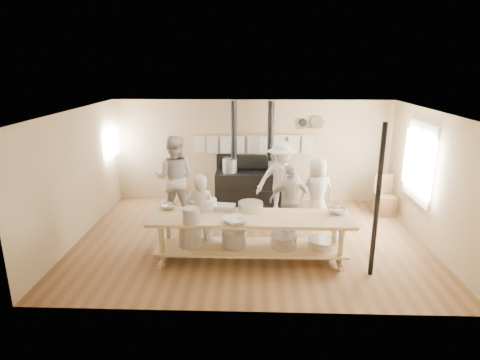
% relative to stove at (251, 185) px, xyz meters
% --- Properties ---
extents(ground, '(7.00, 7.00, 0.00)m').
position_rel_stove_xyz_m(ground, '(0.01, -2.12, -0.52)').
color(ground, brown).
rests_on(ground, ground).
extents(room_shell, '(7.00, 7.00, 7.00)m').
position_rel_stove_xyz_m(room_shell, '(0.01, -2.12, 1.10)').
color(room_shell, tan).
rests_on(room_shell, ground).
extents(window_right, '(0.09, 1.50, 1.65)m').
position_rel_stove_xyz_m(window_right, '(3.48, -1.52, 0.98)').
color(window_right, beige).
rests_on(window_right, ground).
extents(left_opening, '(0.00, 0.90, 0.90)m').
position_rel_stove_xyz_m(left_opening, '(-3.44, -0.12, 1.08)').
color(left_opening, white).
rests_on(left_opening, ground).
extents(stove, '(1.90, 0.75, 2.60)m').
position_rel_stove_xyz_m(stove, '(0.00, 0.00, 0.00)').
color(stove, black).
rests_on(stove, ground).
extents(towel_rail, '(3.00, 0.04, 0.47)m').
position_rel_stove_xyz_m(towel_rail, '(0.01, 0.28, 1.03)').
color(towel_rail, tan).
rests_on(towel_rail, ground).
extents(back_wall_shelf, '(0.63, 0.14, 0.32)m').
position_rel_stove_xyz_m(back_wall_shelf, '(1.47, 0.32, 1.48)').
color(back_wall_shelf, tan).
rests_on(back_wall_shelf, ground).
extents(prep_table, '(3.60, 0.90, 0.85)m').
position_rel_stove_xyz_m(prep_table, '(-0.00, -3.02, -0.00)').
color(prep_table, tan).
rests_on(prep_table, ground).
extents(support_post, '(0.08, 0.08, 2.60)m').
position_rel_stove_xyz_m(support_post, '(2.06, -3.47, 0.78)').
color(support_post, black).
rests_on(support_post, ground).
extents(cook_far_left, '(0.59, 0.41, 1.53)m').
position_rel_stove_xyz_m(cook_far_left, '(-0.93, -2.69, 0.25)').
color(cook_far_left, '#B7AEA2').
rests_on(cook_far_left, ground).
extents(cook_left, '(0.97, 0.77, 1.94)m').
position_rel_stove_xyz_m(cook_left, '(-1.74, -1.00, 0.45)').
color(cook_left, '#B7AEA2').
rests_on(cook_left, ground).
extents(cook_center, '(0.83, 0.63, 1.53)m').
position_rel_stove_xyz_m(cook_center, '(1.44, -1.31, 0.24)').
color(cook_center, '#B7AEA2').
rests_on(cook_center, ground).
extents(cook_right, '(0.92, 0.47, 1.51)m').
position_rel_stove_xyz_m(cook_right, '(0.82, -1.79, 0.23)').
color(cook_right, '#B7AEA2').
rests_on(cook_right, ground).
extents(cook_by_window, '(1.20, 0.74, 1.78)m').
position_rel_stove_xyz_m(cook_by_window, '(0.69, -0.79, 0.37)').
color(cook_by_window, '#B7AEA2').
rests_on(cook_by_window, ground).
extents(chair, '(0.46, 0.46, 0.94)m').
position_rel_stove_xyz_m(chair, '(3.16, -0.58, -0.24)').
color(chair, brown).
rests_on(chair, ground).
extents(bowl_white_a, '(0.44, 0.44, 0.08)m').
position_rel_stove_xyz_m(bowl_white_a, '(-0.19, -3.35, 0.37)').
color(bowl_white_a, white).
rests_on(bowl_white_a, prep_table).
extents(bowl_steel_a, '(0.40, 0.40, 0.09)m').
position_rel_stove_xyz_m(bowl_steel_a, '(-1.54, -2.69, 0.38)').
color(bowl_steel_a, silver).
rests_on(bowl_steel_a, prep_table).
extents(bowl_white_b, '(0.57, 0.57, 0.10)m').
position_rel_stove_xyz_m(bowl_white_b, '(-0.25, -3.35, 0.38)').
color(bowl_white_b, white).
rests_on(bowl_white_b, prep_table).
extents(bowl_steel_b, '(0.38, 0.38, 0.10)m').
position_rel_stove_xyz_m(bowl_steel_b, '(1.56, -2.81, 0.38)').
color(bowl_steel_b, silver).
rests_on(bowl_steel_b, prep_table).
extents(roasting_pan, '(0.46, 0.34, 0.09)m').
position_rel_stove_xyz_m(roasting_pan, '(-0.51, -2.69, 0.38)').
color(roasting_pan, '#B2B2B7').
rests_on(roasting_pan, prep_table).
extents(mixing_bowl_large, '(0.47, 0.47, 0.15)m').
position_rel_stove_xyz_m(mixing_bowl_large, '(-0.00, -2.69, 0.40)').
color(mixing_bowl_large, silver).
rests_on(mixing_bowl_large, prep_table).
extents(bucket_galv, '(0.34, 0.34, 0.27)m').
position_rel_stove_xyz_m(bucket_galv, '(-1.01, -3.35, 0.46)').
color(bucket_galv, gray).
rests_on(bucket_galv, prep_table).
extents(deep_bowl_enamel, '(0.41, 0.41, 0.20)m').
position_rel_stove_xyz_m(deep_bowl_enamel, '(-0.79, -2.69, 0.43)').
color(deep_bowl_enamel, white).
rests_on(deep_bowl_enamel, prep_table).
extents(pitcher, '(0.16, 0.16, 0.23)m').
position_rel_stove_xyz_m(pitcher, '(-0.90, -2.69, 0.44)').
color(pitcher, white).
rests_on(pitcher, prep_table).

